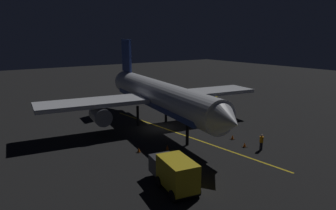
# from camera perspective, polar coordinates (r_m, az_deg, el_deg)

# --- Properties ---
(ground_plane) EXTENTS (180.00, 180.00, 0.20)m
(ground_plane) POSITION_cam_1_polar(r_m,az_deg,el_deg) (41.27, -1.61, -4.39)
(ground_plane) COLOR black
(apron_guide_stripe) EXTENTS (2.87, 29.00, 0.01)m
(apron_guide_stripe) POSITION_cam_1_polar(r_m,az_deg,el_deg) (38.57, 2.66, -5.46)
(apron_guide_stripe) COLOR gold
(apron_guide_stripe) RESTS_ON ground_plane
(airliner) EXTENTS (30.54, 33.03, 11.42)m
(airliner) POSITION_cam_1_polar(r_m,az_deg,el_deg) (40.72, -1.99, 1.78)
(airliner) COLOR white
(airliner) RESTS_ON ground_plane
(baggage_truck) EXTENTS (3.08, 5.74, 2.63)m
(baggage_truck) POSITION_cam_1_polar(r_m,az_deg,el_deg) (25.18, 1.14, -12.39)
(baggage_truck) COLOR gold
(baggage_truck) RESTS_ON ground_plane
(catering_truck) EXTENTS (4.58, 6.57, 2.38)m
(catering_truck) POSITION_cam_1_polar(r_m,az_deg,el_deg) (50.71, 6.99, 0.30)
(catering_truck) COLOR gold
(catering_truck) RESTS_ON ground_plane
(ground_crew_worker) EXTENTS (0.40, 0.40, 1.74)m
(ground_crew_worker) POSITION_cam_1_polar(r_m,az_deg,el_deg) (34.70, 16.80, -6.55)
(ground_crew_worker) COLOR black
(ground_crew_worker) RESTS_ON ground_plane
(traffic_cone_near_left) EXTENTS (0.50, 0.50, 0.55)m
(traffic_cone_near_left) POSITION_cam_1_polar(r_m,az_deg,el_deg) (37.53, 11.78, -5.84)
(traffic_cone_near_left) COLOR #EA590F
(traffic_cone_near_left) RESTS_ON ground_plane
(traffic_cone_near_right) EXTENTS (0.50, 0.50, 0.55)m
(traffic_cone_near_right) POSITION_cam_1_polar(r_m,az_deg,el_deg) (35.27, 13.92, -7.16)
(traffic_cone_near_right) COLOR #EA590F
(traffic_cone_near_right) RESTS_ON ground_plane
(traffic_cone_under_wing) EXTENTS (0.50, 0.50, 0.55)m
(traffic_cone_under_wing) POSITION_cam_1_polar(r_m,az_deg,el_deg) (33.52, -0.14, -7.83)
(traffic_cone_under_wing) COLOR #EA590F
(traffic_cone_under_wing) RESTS_ON ground_plane
(traffic_cone_far) EXTENTS (0.50, 0.50, 0.55)m
(traffic_cone_far) POSITION_cam_1_polar(r_m,az_deg,el_deg) (32.94, -5.41, -8.26)
(traffic_cone_far) COLOR #EA590F
(traffic_cone_far) RESTS_ON ground_plane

